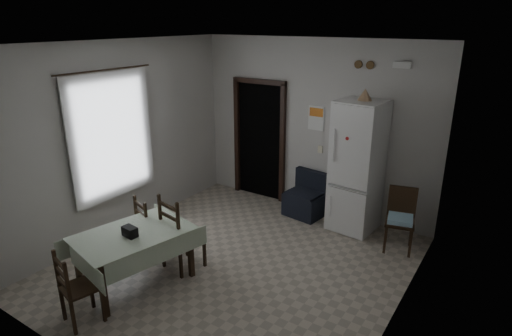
{
  "coord_description": "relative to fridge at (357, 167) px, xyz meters",
  "views": [
    {
      "loc": [
        3.0,
        -4.09,
        3.17
      ],
      "look_at": [
        0.0,
        0.5,
        1.25
      ],
      "focal_mm": 30.0,
      "sensor_mm": 36.0,
      "label": 1
    }
  ],
  "objects": [
    {
      "name": "fridge",
      "position": [
        0.0,
        0.0,
        0.0
      ],
      "size": [
        0.73,
        0.73,
        2.05
      ],
      "primitive_type": null,
      "rotation": [
        0.0,
        0.0,
        -0.1
      ],
      "color": "silver",
      "rests_on": "ground"
    },
    {
      "name": "ground",
      "position": [
        -0.92,
        -1.93,
        -1.02
      ],
      "size": [
        4.5,
        4.5,
        0.0
      ],
      "primitive_type": "plane",
      "color": "#A79A88",
      "rests_on": "ground"
    },
    {
      "name": "vent_right",
      "position": [
        -0.04,
        0.3,
        1.5
      ],
      "size": [
        0.12,
        0.03,
        0.12
      ],
      "primitive_type": "cylinder",
      "rotation": [
        1.57,
        0.0,
        0.0
      ],
      "color": "brown",
      "rests_on": "ground"
    },
    {
      "name": "dining_chair_far_right",
      "position": [
        -1.48,
        -2.34,
        -0.49
      ],
      "size": [
        0.53,
        0.53,
        1.06
      ],
      "primitive_type": null,
      "rotation": [
        0.0,
        0.0,
        2.95
      ],
      "color": "black",
      "rests_on": "ground"
    },
    {
      "name": "vent_left",
      "position": [
        -0.22,
        0.3,
        1.5
      ],
      "size": [
        0.12,
        0.03,
        0.12
      ],
      "primitive_type": "cylinder",
      "rotation": [
        1.57,
        0.0,
        0.0
      ],
      "color": "brown",
      "rests_on": "ground"
    },
    {
      "name": "navy_seat",
      "position": [
        -0.85,
        -0.0,
        -0.66
      ],
      "size": [
        0.68,
        0.67,
        0.74
      ],
      "primitive_type": null,
      "rotation": [
        0.0,
        0.0,
        -0.14
      ],
      "color": "black",
      "rests_on": "ground"
    },
    {
      "name": "corner_chair",
      "position": [
        0.8,
        -0.32,
        -0.57
      ],
      "size": [
        0.48,
        0.48,
        0.91
      ],
      "primitive_type": null,
      "rotation": [
        0.0,
        0.0,
        0.23
      ],
      "color": "black",
      "rests_on": "ground"
    },
    {
      "name": "doorway",
      "position": [
        -1.97,
        0.52,
        0.04
      ],
      "size": [
        1.06,
        0.52,
        2.22
      ],
      "color": "black",
      "rests_on": "ground"
    },
    {
      "name": "emergency_light",
      "position": [
        0.43,
        0.28,
        1.53
      ],
      "size": [
        0.25,
        0.07,
        0.09
      ],
      "primitive_type": "cube",
      "color": "white",
      "rests_on": "ground"
    },
    {
      "name": "window_recess",
      "position": [
        -3.07,
        -2.13,
        0.53
      ],
      "size": [
        0.1,
        1.2,
        1.6
      ],
      "primitive_type": "cube",
      "color": "silver",
      "rests_on": "ground"
    },
    {
      "name": "wall_right",
      "position": [
        1.18,
        -1.93,
        0.43
      ],
      "size": [
        0.02,
        4.5,
        2.9
      ],
      "primitive_type": null,
      "color": "beige",
      "rests_on": "ground"
    },
    {
      "name": "calendar",
      "position": [
        -0.87,
        0.31,
        0.6
      ],
      "size": [
        0.28,
        0.02,
        0.4
      ],
      "primitive_type": "cube",
      "color": "white",
      "rests_on": "ground"
    },
    {
      "name": "light_switch",
      "position": [
        -0.77,
        0.31,
        0.08
      ],
      "size": [
        0.08,
        0.02,
        0.12
      ],
      "primitive_type": "cube",
      "color": "beige",
      "rests_on": "ground"
    },
    {
      "name": "dining_chair_near_head",
      "position": [
        -1.66,
        -3.77,
        -0.59
      ],
      "size": [
        0.46,
        0.46,
        0.88
      ],
      "primitive_type": null,
      "rotation": [
        0.0,
        0.0,
        2.88
      ],
      "color": "black",
      "rests_on": "ground"
    },
    {
      "name": "black_bag",
      "position": [
        -1.68,
        -3.02,
        -0.26
      ],
      "size": [
        0.2,
        0.13,
        0.12
      ],
      "primitive_type": "cube",
      "rotation": [
        0.0,
        0.0,
        -0.1
      ],
      "color": "black",
      "rests_on": "dining_table"
    },
    {
      "name": "dining_table",
      "position": [
        -1.72,
        -2.95,
        -0.67
      ],
      "size": [
        1.18,
        1.52,
        0.7
      ],
      "primitive_type": null,
      "rotation": [
        0.0,
        0.0,
        -0.23
      ],
      "color": "#B7C8AC",
      "rests_on": "ground"
    },
    {
      "name": "curtain",
      "position": [
        -2.96,
        -2.13,
        0.53
      ],
      "size": [
        0.02,
        1.45,
        1.85
      ],
      "primitive_type": "cube",
      "color": "silver",
      "rests_on": "ground"
    },
    {
      "name": "wall_front",
      "position": [
        -0.92,
        -4.18,
        0.43
      ],
      "size": [
        4.2,
        0.02,
        2.9
      ],
      "primitive_type": null,
      "color": "beige",
      "rests_on": "ground"
    },
    {
      "name": "ceiling",
      "position": [
        -0.92,
        -1.93,
        1.88
      ],
      "size": [
        4.2,
        4.5,
        0.02
      ],
      "primitive_type": null,
      "color": "white",
      "rests_on": "ground"
    },
    {
      "name": "tan_cone",
      "position": [
        0.02,
        0.03,
        1.11
      ],
      "size": [
        0.22,
        0.22,
        0.17
      ],
      "primitive_type": "cone",
      "rotation": [
        0.0,
        0.0,
        0.07
      ],
      "color": "tan",
      "rests_on": "fridge"
    },
    {
      "name": "wall_back",
      "position": [
        -0.92,
        0.32,
        0.43
      ],
      "size": [
        4.2,
        0.02,
        2.9
      ],
      "primitive_type": null,
      "color": "beige",
      "rests_on": "ground"
    },
    {
      "name": "curtain_rod",
      "position": [
        -2.95,
        -2.13,
        1.48
      ],
      "size": [
        0.02,
        1.6,
        0.02
      ],
      "primitive_type": "cylinder",
      "rotation": [
        1.57,
        0.0,
        0.0
      ],
      "color": "black",
      "rests_on": "ground"
    },
    {
      "name": "dining_chair_far_left",
      "position": [
        -2.02,
        -2.34,
        -0.57
      ],
      "size": [
        0.49,
        0.49,
        0.9
      ],
      "primitive_type": null,
      "rotation": [
        0.0,
        0.0,
        2.82
      ],
      "color": "black",
      "rests_on": "ground"
    },
    {
      "name": "calendar_image",
      "position": [
        -0.87,
        0.3,
        0.7
      ],
      "size": [
        0.24,
        0.01,
        0.14
      ],
      "primitive_type": "cube",
      "color": "orange",
      "rests_on": "ground"
    },
    {
      "name": "wall_left",
      "position": [
        -3.02,
        -1.93,
        0.43
      ],
      "size": [
        0.02,
        4.5,
        2.9
      ],
      "primitive_type": null,
      "color": "beige",
      "rests_on": "ground"
    }
  ]
}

